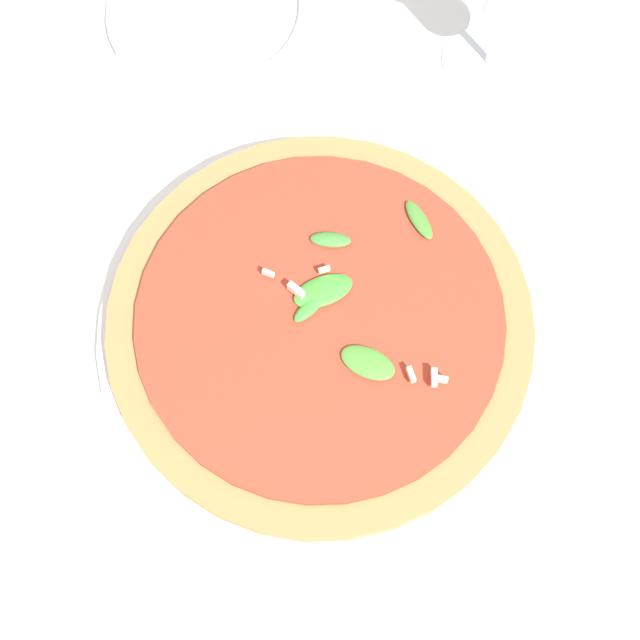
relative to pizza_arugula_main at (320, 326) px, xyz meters
name	(u,v)px	position (x,y,z in m)	size (l,w,h in m)	color
ground_plane	(265,365)	(-0.03, 0.04, -0.02)	(6.00, 6.00, 0.00)	silver
pizza_arugula_main	(320,326)	(0.00, 0.00, 0.00)	(0.33, 0.33, 0.05)	white
side_plate_white	(209,10)	(0.29, 0.12, -0.01)	(0.18, 0.18, 0.02)	white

